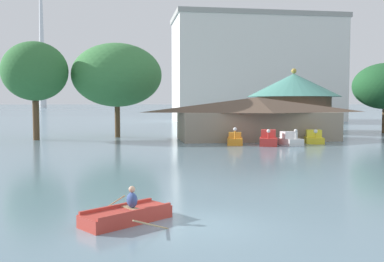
% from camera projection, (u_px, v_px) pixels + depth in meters
% --- Properties ---
extents(ground_plane, '(2000.00, 2000.00, 0.00)m').
position_uv_depth(ground_plane, '(200.00, 226.00, 14.16)').
color(ground_plane, slate).
extents(rowboat_with_rower, '(3.31, 3.57, 1.41)m').
position_uv_depth(rowboat_with_rower, '(127.00, 215.00, 14.54)').
color(rowboat_with_rower, '#B7382D').
rests_on(rowboat_with_rower, ground).
extents(pedal_boat_orange, '(2.02, 3.05, 1.71)m').
position_uv_depth(pedal_boat_orange, '(235.00, 140.00, 41.58)').
color(pedal_boat_orange, orange).
rests_on(pedal_boat_orange, ground).
extents(pedal_boat_red, '(2.26, 2.84, 1.59)m').
position_uv_depth(pedal_boat_red, '(268.00, 139.00, 40.60)').
color(pedal_boat_red, red).
rests_on(pedal_boat_red, ground).
extents(pedal_boat_white, '(1.94, 2.64, 1.56)m').
position_uv_depth(pedal_boat_white, '(290.00, 140.00, 41.09)').
color(pedal_boat_white, white).
rests_on(pedal_boat_white, ground).
extents(pedal_boat_yellow, '(2.27, 2.70, 1.43)m').
position_uv_depth(pedal_boat_yellow, '(314.00, 138.00, 42.82)').
color(pedal_boat_yellow, yellow).
rests_on(pedal_boat_yellow, ground).
extents(boathouse, '(17.76, 7.54, 4.56)m').
position_uv_depth(boathouse, '(257.00, 117.00, 46.80)').
color(boathouse, gray).
rests_on(boathouse, ground).
extents(green_roof_pavilion, '(12.63, 12.63, 8.62)m').
position_uv_depth(green_roof_pavilion, '(293.00, 99.00, 59.43)').
color(green_roof_pavilion, brown).
rests_on(green_roof_pavilion, ground).
extents(shoreline_tree_tall_left, '(6.87, 6.87, 10.42)m').
position_uv_depth(shoreline_tree_tall_left, '(35.00, 71.00, 46.05)').
color(shoreline_tree_tall_left, brown).
rests_on(shoreline_tree_tall_left, ground).
extents(shoreline_tree_mid, '(10.21, 10.21, 10.72)m').
position_uv_depth(shoreline_tree_mid, '(117.00, 75.00, 49.78)').
color(shoreline_tree_mid, brown).
rests_on(shoreline_tree_mid, ground).
extents(background_building_block, '(36.55, 15.57, 22.78)m').
position_uv_depth(background_building_block, '(256.00, 69.00, 96.17)').
color(background_building_block, silver).
rests_on(background_building_block, ground).
extents(distant_broadcast_tower, '(7.85, 7.85, 193.02)m').
position_uv_depth(distant_broadcast_tower, '(41.00, 9.00, 352.59)').
color(distant_broadcast_tower, silver).
rests_on(distant_broadcast_tower, ground).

